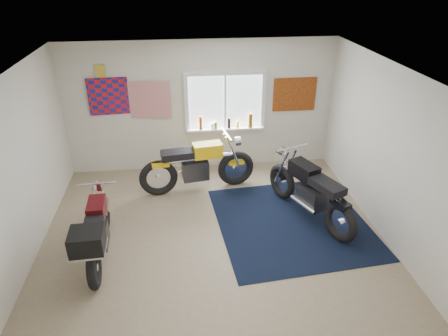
{
  "coord_description": "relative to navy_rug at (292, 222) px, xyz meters",
  "views": [
    {
      "loc": [
        -0.45,
        -5.31,
        4.05
      ],
      "look_at": [
        0.23,
        0.4,
        1.02
      ],
      "focal_mm": 32.0,
      "sensor_mm": 36.0,
      "label": 1
    }
  ],
  "objects": [
    {
      "name": "ground",
      "position": [
        -1.38,
        -0.18,
        -0.01
      ],
      "size": [
        5.5,
        5.5,
        0.0
      ],
      "primitive_type": "plane",
      "color": "#9E896B",
      "rests_on": "ground"
    },
    {
      "name": "room_shell",
      "position": [
        -1.38,
        -0.18,
        1.63
      ],
      "size": [
        5.5,
        5.5,
        5.5
      ],
      "color": "white",
      "rests_on": "ground"
    },
    {
      "name": "navy_rug",
      "position": [
        0.0,
        0.0,
        0.0
      ],
      "size": [
        2.7,
        2.8,
        0.01
      ],
      "primitive_type": "cube",
      "rotation": [
        0.0,
        0.0,
        0.08
      ],
      "color": "black",
      "rests_on": "ground"
    },
    {
      "name": "window_assembly",
      "position": [
        -0.88,
        2.28,
        1.36
      ],
      "size": [
        1.66,
        0.17,
        1.26
      ],
      "color": "white",
      "rests_on": "room_shell"
    },
    {
      "name": "oil_bottles",
      "position": [
        -0.81,
        2.22,
        1.02
      ],
      "size": [
        1.12,
        0.09,
        0.3
      ],
      "color": "#8F3B14",
      "rests_on": "window_assembly"
    },
    {
      "name": "flag_display",
      "position": [
        -3.28,
        2.3,
        2.14
      ],
      "size": [
        1.6,
        0.1,
        1.17
      ],
      "color": "red",
      "rests_on": "room_shell"
    },
    {
      "name": "triumph_poster",
      "position": [
        0.57,
        2.3,
        1.54
      ],
      "size": [
        0.9,
        0.03,
        0.7
      ],
      "primitive_type": "cube",
      "color": "#A54C14",
      "rests_on": "room_shell"
    },
    {
      "name": "yellow_triumph",
      "position": [
        -1.54,
        1.32,
        0.5
      ],
      "size": [
        2.26,
        0.68,
        1.14
      ],
      "rotation": [
        0.0,
        0.0,
        0.15
      ],
      "color": "black",
      "rests_on": "ground"
    },
    {
      "name": "black_chrome_bike",
      "position": [
        0.33,
        0.15,
        0.49
      ],
      "size": [
        1.04,
        2.08,
        1.13
      ],
      "rotation": [
        0.0,
        0.0,
        1.98
      ],
      "color": "black",
      "rests_on": "navy_rug"
    },
    {
      "name": "maroon_tourer",
      "position": [
        -3.13,
        -0.62,
        0.51
      ],
      "size": [
        0.59,
        1.95,
        0.99
      ],
      "rotation": [
        0.0,
        0.0,
        1.62
      ],
      "color": "black",
      "rests_on": "ground"
    }
  ]
}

